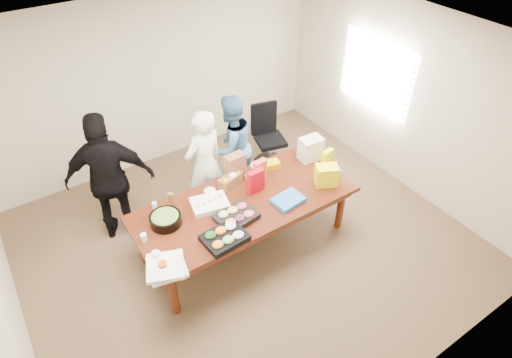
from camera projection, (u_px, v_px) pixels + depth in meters
floor at (246, 243)px, 5.87m from camera, size 5.50×5.00×0.02m
ceiling at (242, 50)px, 4.16m from camera, size 5.50×5.00×0.02m
wall_back at (157, 82)px, 6.63m from camera, size 5.50×0.04×2.70m
wall_front at (415, 321)px, 3.40m from camera, size 5.50×0.04×2.70m
wall_right at (406, 99)px, 6.21m from camera, size 0.04×5.00×2.70m
window_panel at (375, 75)px, 6.49m from camera, size 0.03×1.40×1.10m
window_blinds at (373, 75)px, 6.47m from camera, size 0.04×1.36×1.00m
conference_table at (246, 223)px, 5.63m from camera, size 2.80×1.20×0.75m
office_chair at (270, 138)px, 6.94m from camera, size 0.63×0.63×1.01m
person_center at (205, 165)px, 5.86m from camera, size 0.67×0.50×1.66m
person_right at (231, 146)px, 6.25m from camera, size 0.84×0.69×1.59m
person_left at (110, 179)px, 5.45m from camera, size 1.19×0.85×1.87m
veggie_tray at (225, 238)px, 4.86m from camera, size 0.50×0.40×0.07m
fruit_tray at (236, 217)px, 5.13m from camera, size 0.51×0.42×0.07m
sheet_cake at (210, 204)px, 5.30m from camera, size 0.50×0.42×0.08m
salad_bowl at (166, 220)px, 5.06m from camera, size 0.41×0.41×0.12m
chip_bag_blue at (288, 200)px, 5.37m from camera, size 0.40×0.32×0.06m
chip_bag_red at (256, 181)px, 5.45m from camera, size 0.22×0.10×0.32m
chip_bag_yellow at (327, 159)px, 5.85m from camera, size 0.20×0.12×0.28m
chip_bag_orange at (260, 170)px, 5.66m from camera, size 0.20×0.11×0.29m
mayo_jar at (233, 179)px, 5.62m from camera, size 0.11×0.11×0.15m
mustard_bottle at (226, 185)px, 5.52m from camera, size 0.06×0.06×0.16m
dressing_bottle at (171, 200)px, 5.26m from camera, size 0.07×0.07×0.21m
ranch_bottle at (155, 208)px, 5.17m from camera, size 0.07×0.07×0.17m
banana_bunch at (270, 165)px, 5.91m from camera, size 0.29×0.20×0.09m
bread_loaf at (230, 180)px, 5.62m from camera, size 0.36×0.24×0.13m
kraft_bag at (235, 166)px, 5.69m from camera, size 0.27×0.16×0.34m
red_cup at (163, 267)px, 4.51m from camera, size 0.11×0.11×0.12m
clear_cup_a at (156, 256)px, 4.62m from camera, size 0.10×0.10×0.12m
clear_cup_b at (144, 238)px, 4.85m from camera, size 0.09×0.09×0.10m
pizza_box_lower at (167, 267)px, 4.55m from camera, size 0.46×0.46×0.04m
pizza_box_upper at (165, 267)px, 4.51m from camera, size 0.50×0.50×0.04m
plate_a at (264, 166)px, 5.95m from camera, size 0.26×0.26×0.01m
plate_b at (258, 165)px, 5.96m from camera, size 0.26×0.26×0.01m
dip_bowl_a at (252, 177)px, 5.72m from camera, size 0.20×0.20×0.07m
dip_bowl_b at (210, 192)px, 5.49m from camera, size 0.19×0.19×0.06m
grocery_bag_white at (311, 149)px, 6.00m from camera, size 0.32×0.24×0.33m
grocery_bag_yellow at (326, 175)px, 5.58m from camera, size 0.34×0.30×0.28m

